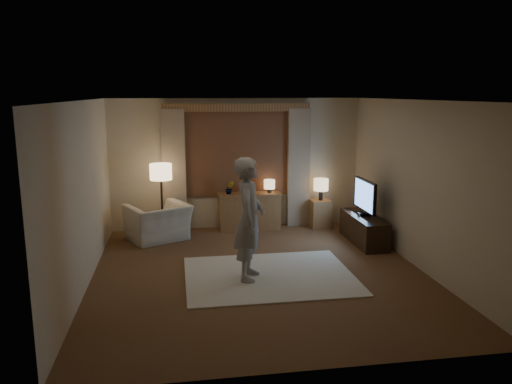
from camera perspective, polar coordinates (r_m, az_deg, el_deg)
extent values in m
cube|color=brown|center=(7.71, 0.40, -9.35)|extent=(5.00, 5.50, 0.02)
cube|color=silver|center=(7.21, 0.43, 10.52)|extent=(5.00, 5.50, 0.02)
cube|color=beige|center=(10.04, -2.21, 3.25)|extent=(5.00, 0.02, 2.60)
cube|color=beige|center=(4.73, 6.01, -6.11)|extent=(5.00, 0.02, 2.60)
cube|color=beige|center=(7.37, -19.22, -0.36)|extent=(0.02, 5.50, 2.60)
cube|color=beige|center=(8.14, 18.11, 0.78)|extent=(0.02, 5.50, 2.60)
cube|color=black|center=(9.98, -2.20, 4.64)|extent=(2.00, 0.01, 1.70)
cube|color=brown|center=(9.97, -2.19, 4.64)|extent=(2.08, 0.04, 1.78)
cube|color=tan|center=(9.88, -9.35, 2.38)|extent=(0.45, 0.12, 2.40)
cube|color=tan|center=(10.18, 4.88, 2.75)|extent=(0.45, 0.12, 2.40)
cube|color=brown|center=(9.86, -2.19, 9.63)|extent=(2.90, 0.14, 0.16)
cube|color=#F4EDCD|center=(7.59, 1.53, -9.52)|extent=(2.50, 2.00, 0.02)
cube|color=brown|center=(10.00, -0.73, -2.33)|extent=(1.20, 0.40, 0.70)
cube|color=brown|center=(9.90, -0.73, 0.20)|extent=(0.16, 0.02, 0.20)
imported|color=#999999|center=(9.84, -3.04, 0.42)|extent=(0.17, 0.13, 0.30)
cylinder|color=black|center=(9.97, 1.54, 0.05)|extent=(0.08, 0.08, 0.12)
cylinder|color=#FFD399|center=(9.95, 1.54, 0.89)|extent=(0.22, 0.22, 0.18)
cylinder|color=black|center=(9.74, -10.56, -4.95)|extent=(0.30, 0.30, 0.03)
cylinder|color=black|center=(9.60, -10.68, -1.83)|extent=(0.04, 0.04, 1.12)
cylinder|color=#FFD399|center=(9.47, -10.83, 2.29)|extent=(0.41, 0.41, 0.30)
imported|color=beige|center=(9.45, -11.13, -3.43)|extent=(1.34, 1.29, 0.68)
cube|color=brown|center=(10.28, 7.35, -2.45)|extent=(0.40, 0.40, 0.56)
cylinder|color=black|center=(10.19, 7.41, -0.37)|extent=(0.08, 0.08, 0.20)
cylinder|color=#FFD399|center=(10.15, 7.44, 0.84)|extent=(0.30, 0.30, 0.24)
cube|color=black|center=(9.36, 12.20, -4.18)|extent=(0.45, 1.40, 0.50)
cube|color=black|center=(9.29, 12.28, -2.51)|extent=(0.23, 0.10, 0.06)
cube|color=black|center=(9.21, 12.37, -0.37)|extent=(0.05, 0.92, 0.56)
cube|color=#5489E6|center=(9.20, 12.19, -0.38)|extent=(0.00, 0.86, 0.51)
imported|color=gray|center=(7.21, -0.78, -3.10)|extent=(0.60, 0.75, 1.79)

